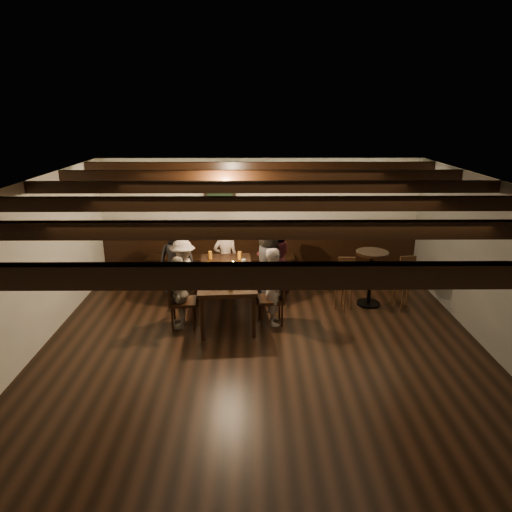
{
  "coord_description": "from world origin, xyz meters",
  "views": [
    {
      "loc": [
        -0.16,
        -5.65,
        3.34
      ],
      "look_at": [
        -0.1,
        1.3,
        1.08
      ],
      "focal_mm": 32.0,
      "sensor_mm": 36.0,
      "label": 1
    }
  ],
  "objects_px": {
    "chair_left_far": "(182,310)",
    "person_bench_right": "(274,257)",
    "chair_left_near": "(186,290)",
    "person_right_far": "(274,286)",
    "chair_right_far": "(272,308)",
    "dining_table": "(227,275)",
    "person_bench_centre": "(226,258)",
    "bar_stool_right": "(401,288)",
    "person_left_far": "(179,292)",
    "bar_stool_left": "(344,289)",
    "person_left_near": "(183,272)",
    "person_right_near": "(268,263)",
    "high_top_table": "(371,270)",
    "chair_right_near": "(266,287)",
    "person_bench_left": "(177,260)"
  },
  "relations": [
    {
      "from": "person_bench_left",
      "to": "person_right_near",
      "type": "distance_m",
      "value": 1.71
    },
    {
      "from": "chair_left_near",
      "to": "person_bench_left",
      "type": "relative_size",
      "value": 0.64
    },
    {
      "from": "chair_right_near",
      "to": "person_right_far",
      "type": "relative_size",
      "value": 0.69
    },
    {
      "from": "person_bench_centre",
      "to": "person_bench_right",
      "type": "xyz_separation_m",
      "value": [
        0.91,
        -0.09,
        0.05
      ]
    },
    {
      "from": "person_left_far",
      "to": "person_right_near",
      "type": "relative_size",
      "value": 0.82
    },
    {
      "from": "chair_right_far",
      "to": "person_bench_right",
      "type": "distance_m",
      "value": 1.42
    },
    {
      "from": "person_bench_right",
      "to": "person_right_near",
      "type": "xyz_separation_m",
      "value": [
        -0.12,
        -0.46,
        0.04
      ]
    },
    {
      "from": "person_bench_right",
      "to": "bar_stool_left",
      "type": "relative_size",
      "value": 1.35
    },
    {
      "from": "person_left_far",
      "to": "person_right_far",
      "type": "bearing_deg",
      "value": 90.0
    },
    {
      "from": "chair_right_far",
      "to": "person_bench_centre",
      "type": "distance_m",
      "value": 1.7
    },
    {
      "from": "person_bench_right",
      "to": "high_top_table",
      "type": "bearing_deg",
      "value": 154.84
    },
    {
      "from": "person_bench_centre",
      "to": "person_left_far",
      "type": "xyz_separation_m",
      "value": [
        -0.64,
        -1.55,
        -0.04
      ]
    },
    {
      "from": "dining_table",
      "to": "person_bench_centre",
      "type": "xyz_separation_m",
      "value": [
        -0.07,
        1.05,
        -0.05
      ]
    },
    {
      "from": "chair_left_far",
      "to": "chair_right_far",
      "type": "xyz_separation_m",
      "value": [
        1.43,
        0.1,
        -0.0
      ]
    },
    {
      "from": "chair_left_near",
      "to": "person_bench_centre",
      "type": "height_order",
      "value": "person_bench_centre"
    },
    {
      "from": "chair_left_far",
      "to": "person_bench_right",
      "type": "relative_size",
      "value": 0.66
    },
    {
      "from": "person_left_near",
      "to": "person_bench_right",
      "type": "bearing_deg",
      "value": 105.26
    },
    {
      "from": "chair_right_near",
      "to": "person_right_near",
      "type": "relative_size",
      "value": 0.62
    },
    {
      "from": "person_bench_centre",
      "to": "bar_stool_right",
      "type": "distance_m",
      "value": 3.21
    },
    {
      "from": "person_right_near",
      "to": "person_right_far",
      "type": "relative_size",
      "value": 1.12
    },
    {
      "from": "chair_left_far",
      "to": "bar_stool_right",
      "type": "bearing_deg",
      "value": 96.15
    },
    {
      "from": "person_left_far",
      "to": "bar_stool_left",
      "type": "bearing_deg",
      "value": 98.69
    },
    {
      "from": "person_right_near",
      "to": "person_bench_right",
      "type": "bearing_deg",
      "value": -18.43
    },
    {
      "from": "chair_right_far",
      "to": "person_right_far",
      "type": "relative_size",
      "value": 0.69
    },
    {
      "from": "person_bench_centre",
      "to": "person_right_near",
      "type": "xyz_separation_m",
      "value": [
        0.79,
        -0.55,
        0.09
      ]
    },
    {
      "from": "chair_left_far",
      "to": "person_left_far",
      "type": "relative_size",
      "value": 0.76
    },
    {
      "from": "person_left_near",
      "to": "high_top_table",
      "type": "bearing_deg",
      "value": 84.59
    },
    {
      "from": "chair_left_far",
      "to": "person_left_far",
      "type": "height_order",
      "value": "person_left_far"
    },
    {
      "from": "chair_left_near",
      "to": "chair_right_far",
      "type": "bearing_deg",
      "value": 57.93
    },
    {
      "from": "chair_left_near",
      "to": "person_right_far",
      "type": "bearing_deg",
      "value": 58.49
    },
    {
      "from": "chair_left_near",
      "to": "high_top_table",
      "type": "xyz_separation_m",
      "value": [
        3.25,
        -0.08,
        0.39
      ]
    },
    {
      "from": "chair_left_near",
      "to": "chair_right_near",
      "type": "distance_m",
      "value": 1.44
    },
    {
      "from": "chair_left_near",
      "to": "bar_stool_right",
      "type": "relative_size",
      "value": 0.86
    },
    {
      "from": "bar_stool_left",
      "to": "bar_stool_right",
      "type": "xyz_separation_m",
      "value": [
        1.0,
        0.05,
        0.0
      ]
    },
    {
      "from": "person_bench_right",
      "to": "person_left_far",
      "type": "bearing_deg",
      "value": 39.29
    },
    {
      "from": "dining_table",
      "to": "chair_right_near",
      "type": "distance_m",
      "value": 0.94
    },
    {
      "from": "dining_table",
      "to": "person_left_near",
      "type": "height_order",
      "value": "person_left_near"
    },
    {
      "from": "person_bench_left",
      "to": "person_right_near",
      "type": "bearing_deg",
      "value": 164.74
    },
    {
      "from": "dining_table",
      "to": "chair_left_near",
      "type": "relative_size",
      "value": 2.38
    },
    {
      "from": "bar_stool_left",
      "to": "chair_right_near",
      "type": "bearing_deg",
      "value": 166.38
    },
    {
      "from": "dining_table",
      "to": "bar_stool_left",
      "type": "height_order",
      "value": "bar_stool_left"
    },
    {
      "from": "person_bench_left",
      "to": "person_bench_centre",
      "type": "xyz_separation_m",
      "value": [
        0.89,
        0.21,
        -0.05
      ]
    },
    {
      "from": "person_bench_centre",
      "to": "bar_stool_left",
      "type": "height_order",
      "value": "person_bench_centre"
    },
    {
      "from": "dining_table",
      "to": "chair_left_far",
      "type": "distance_m",
      "value": 0.94
    },
    {
      "from": "chair_left_near",
      "to": "person_bench_centre",
      "type": "xyz_separation_m",
      "value": [
        0.67,
        0.65,
        0.37
      ]
    },
    {
      "from": "person_right_near",
      "to": "person_right_far",
      "type": "bearing_deg",
      "value": -180.0
    },
    {
      "from": "person_bench_right",
      "to": "person_left_near",
      "type": "bearing_deg",
      "value": 15.26
    },
    {
      "from": "chair_right_near",
      "to": "high_top_table",
      "type": "xyz_separation_m",
      "value": [
        1.81,
        -0.18,
        0.38
      ]
    },
    {
      "from": "chair_left_far",
      "to": "person_bench_right",
      "type": "bearing_deg",
      "value": 129.83
    },
    {
      "from": "dining_table",
      "to": "bar_stool_left",
      "type": "bearing_deg",
      "value": -0.84
    }
  ]
}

